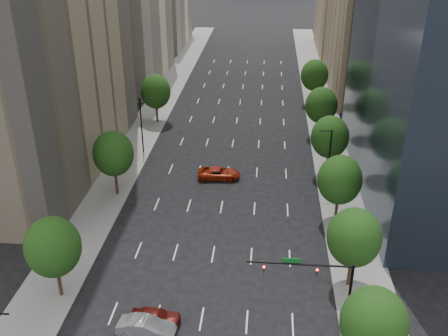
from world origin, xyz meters
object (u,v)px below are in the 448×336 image
(traffic_signal, at_px, (322,281))
(car_silver, at_px, (146,327))
(car_red_far, at_px, (219,173))
(car_maroon, at_px, (155,317))

(traffic_signal, relative_size, car_silver, 1.78)
(traffic_signal, distance_m, car_red_far, 30.36)
(car_maroon, height_order, car_red_far, car_red_far)
(traffic_signal, height_order, car_red_far, traffic_signal)
(traffic_signal, relative_size, car_maroon, 2.01)
(traffic_signal, bearing_deg, car_maroon, -176.59)
(car_silver, bearing_deg, car_red_far, -1.87)
(traffic_signal, bearing_deg, car_silver, -171.23)
(car_red_far, bearing_deg, car_maroon, 169.83)
(car_silver, distance_m, car_red_far, 30.23)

